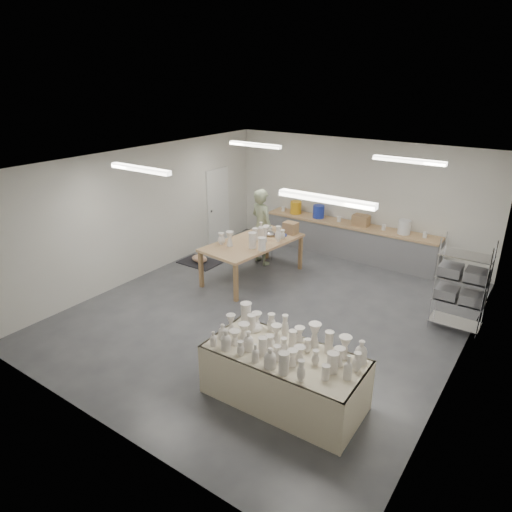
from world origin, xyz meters
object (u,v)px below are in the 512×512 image
Objects in this scene: drying_table at (284,374)px; potter at (262,227)px; red_stool at (267,249)px; work_table at (257,241)px.

potter is at bearing 126.46° from drying_table.
potter is at bearing -90.00° from red_stool.
drying_table reaches higher than red_stool.
work_table is 0.90m from potter.
potter is 0.72m from red_stool.
potter reaches higher than drying_table.
potter is (-0.42, 0.80, 0.04)m from work_table.
work_table reaches higher than drying_table.
red_stool is at bearing 117.63° from work_table.
work_table is 1.33× the size of potter.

